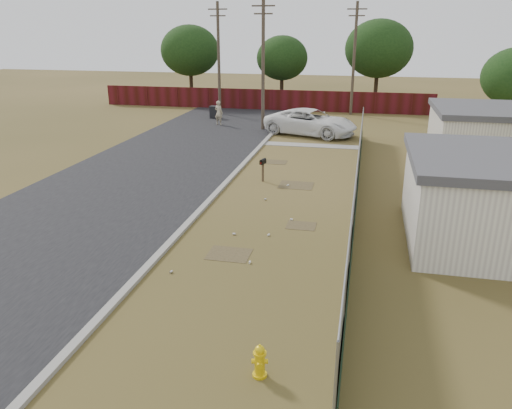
% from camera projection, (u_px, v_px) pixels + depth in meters
% --- Properties ---
extents(ground, '(120.00, 120.00, 0.00)m').
position_uv_depth(ground, '(279.00, 206.00, 20.88)').
color(ground, brown).
rests_on(ground, ground).
extents(street, '(15.10, 60.00, 0.12)m').
position_uv_depth(street, '(190.00, 153.00, 29.65)').
color(street, black).
rests_on(street, ground).
extents(chainlink_fence, '(0.10, 27.06, 2.02)m').
position_uv_depth(chainlink_fence, '(357.00, 185.00, 20.93)').
color(chainlink_fence, gray).
rests_on(chainlink_fence, ground).
extents(privacy_fence, '(30.00, 0.12, 1.80)m').
position_uv_depth(privacy_fence, '(261.00, 99.00, 44.78)').
color(privacy_fence, '#4B1015').
rests_on(privacy_fence, ground).
extents(utility_poles, '(12.60, 8.24, 9.00)m').
position_uv_depth(utility_poles, '(279.00, 59.00, 39.05)').
color(utility_poles, brown).
rests_on(utility_poles, ground).
extents(horizon_trees, '(33.32, 31.94, 7.78)m').
position_uv_depth(horizon_trees, '(339.00, 58.00, 40.82)').
color(horizon_trees, '#322416').
rests_on(horizon_trees, ground).
extents(fire_hydrant, '(0.37, 0.38, 0.79)m').
position_uv_depth(fire_hydrant, '(260.00, 361.00, 10.60)').
color(fire_hydrant, '#DDB80B').
rests_on(fire_hydrant, ground).
extents(mailbox, '(0.26, 0.49, 1.12)m').
position_uv_depth(mailbox, '(263.00, 164.00, 23.91)').
color(mailbox, brown).
rests_on(mailbox, ground).
extents(pickup_truck, '(6.90, 4.69, 1.76)m').
position_uv_depth(pickup_truck, '(311.00, 122.00, 34.30)').
color(pickup_truck, white).
rests_on(pickup_truck, ground).
extents(pedestrian, '(0.77, 0.62, 1.83)m').
position_uv_depth(pedestrian, '(219.00, 113.00, 37.79)').
color(pedestrian, tan).
rests_on(pedestrian, ground).
extents(trash_bin, '(0.67, 0.74, 0.99)m').
position_uv_depth(trash_bin, '(214.00, 112.00, 40.66)').
color(trash_bin, black).
rests_on(trash_bin, ground).
extents(scattered_litter, '(3.03, 9.59, 0.07)m').
position_uv_depth(scattered_litter, '(257.00, 225.00, 18.74)').
color(scattered_litter, silver).
rests_on(scattered_litter, ground).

